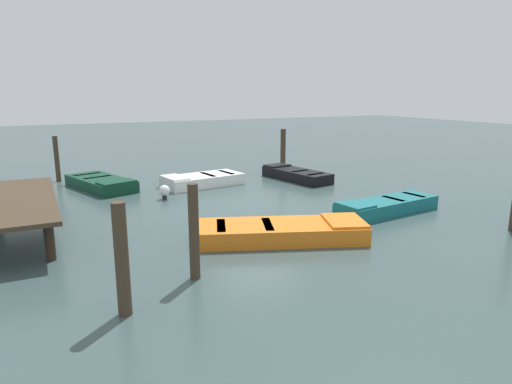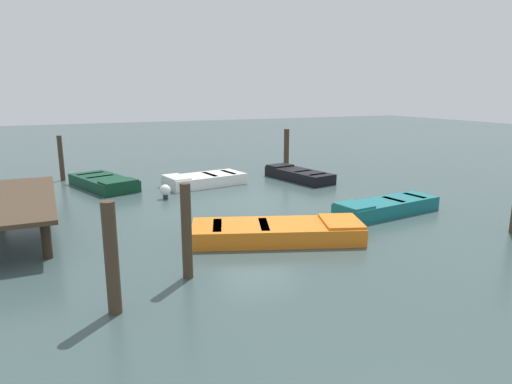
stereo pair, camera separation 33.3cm
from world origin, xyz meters
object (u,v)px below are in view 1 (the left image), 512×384
Objects in this scene: marker_buoy at (164,191)px; dock_segment at (17,203)px; rowboat_orange at (282,231)px; rowboat_teal at (386,206)px; mooring_piling_far_right at (57,159)px; rowboat_dark_green at (101,183)px; mooring_piling_near_left at (122,260)px; rowboat_black at (296,174)px; rowboat_white at (202,180)px; mooring_piling_near_right at (283,149)px; mooring_piling_mid_left at (194,232)px.

dock_segment is at bearing 117.90° from marker_buoy.
rowboat_teal is (0.75, -3.91, 0.00)m from rowboat_orange.
rowboat_teal is 1.93× the size of mooring_piling_far_right.
rowboat_teal is 10.00m from rowboat_dark_green.
marker_buoy is (7.38, -2.56, -0.64)m from mooring_piling_near_left.
rowboat_black is at bearing 76.93° from rowboat_orange.
rowboat_white is 4.94m from mooring_piling_near_right.
rowboat_dark_green is 7.44m from rowboat_black.
dock_segment is 1.53× the size of rowboat_dark_green.
dock_segment is 11.94m from mooring_piling_near_right.
dock_segment reaches higher than marker_buoy.
rowboat_white is at bearing -123.75° from mooring_piling_far_right.
mooring_piling_mid_left is 1.01× the size of mooring_piling_near_right.
mooring_piling_near_right is at bearing -166.85° from rowboat_white.
mooring_piling_near_left reaches higher than rowboat_teal.
dock_segment is 2.94× the size of mooring_piling_far_right.
rowboat_teal is 1.01× the size of rowboat_dark_green.
mooring_piling_mid_left is at bearing 10.09° from rowboat_teal.
rowboat_orange is 11.00m from mooring_piling_far_right.
rowboat_teal and rowboat_white have the same top height.
mooring_piling_near_right is at bearing -28.20° from rowboat_black.
mooring_piling_near_left is 12.17m from mooring_piling_far_right.
mooring_piling_far_right is (11.30, 1.88, -0.02)m from mooring_piling_mid_left.
mooring_piling_mid_left is 12.44m from mooring_piling_near_right.
dock_segment reaches higher than rowboat_black.
rowboat_black is 5.69m from marker_buoy.
mooring_piling_far_right reaches higher than marker_buoy.
marker_buoy is at bearing -148.02° from mooring_piling_far_right.
rowboat_black is at bearing -41.83° from mooring_piling_mid_left.
mooring_piling_far_right is 0.98× the size of mooring_piling_near_right.
mooring_piling_far_right is at bearing -43.08° from rowboat_white.
mooring_piling_mid_left is at bearing -15.09° from rowboat_dark_green.
rowboat_teal is 7.01m from rowboat_white.
marker_buoy is (-3.43, 6.37, -0.62)m from mooring_piling_near_right.
rowboat_white is 1.71× the size of mooring_piling_mid_left.
rowboat_orange and rowboat_dark_green have the same top height.
rowboat_black is at bearing -80.05° from marker_buoy.
mooring_piling_mid_left is at bearing -145.21° from dock_segment.
mooring_piling_near_right is (-1.36, -9.35, 0.02)m from mooring_piling_far_right.
dock_segment reaches higher than rowboat_white.
marker_buoy is (5.25, 1.47, 0.07)m from rowboat_orange.
rowboat_dark_green is at bearing -148.70° from mooring_piling_far_right.
mooring_piling_near_left reaches higher than rowboat_orange.
mooring_piling_far_right is 5.67m from marker_buoy.
rowboat_white is 1.76× the size of mooring_piling_far_right.
rowboat_dark_green is at bearing 3.48° from mooring_piling_mid_left.
mooring_piling_near_left is at bearing 120.83° from mooring_piling_mid_left.
rowboat_orange and rowboat_black have the same top height.
rowboat_teal is at bearing -137.97° from mooring_piling_far_right.
mooring_piling_near_left is 1.01× the size of mooring_piling_near_right.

